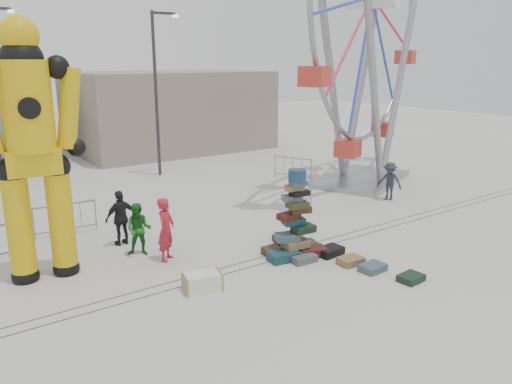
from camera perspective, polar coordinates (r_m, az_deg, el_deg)
ground at (r=13.93m, az=0.60°, el=-9.42°), size 90.00×90.00×0.00m
track_line_near at (r=14.37m, az=-0.82°, el=-8.60°), size 40.00×0.04×0.01m
track_line_far at (r=14.68m, az=-1.72°, el=-8.09°), size 40.00×0.04×0.01m
building_right at (r=33.70m, az=-9.93°, el=9.16°), size 12.00×8.00×5.00m
lamp_post_right at (r=25.58m, az=-11.21°, el=11.80°), size 1.41×0.25×8.00m
suitcase_tower at (r=15.00m, az=4.46°, el=-4.59°), size 2.00×1.67×2.67m
crash_test_dummy at (r=13.96m, az=-24.29°, el=5.13°), size 2.79×1.22×6.99m
ferris_wheel at (r=24.22m, az=12.96°, el=18.39°), size 11.96×5.20×14.96m
steamer_trunk at (r=13.05m, az=-6.15°, el=-10.19°), size 1.05×0.75×0.45m
row_case_0 at (r=16.44m, az=3.33°, el=-5.15°), size 0.80×0.47×0.21m
row_case_1 at (r=15.79m, az=5.48°, el=-6.07°), size 0.67×0.53×0.20m
row_case_2 at (r=15.37m, az=8.42°, el=-6.70°), size 0.86×0.62×0.24m
row_case_3 at (r=14.82m, az=10.78°, el=-7.72°), size 0.75×0.56×0.21m
row_case_4 at (r=14.49m, az=13.19°, el=-8.41°), size 0.75×0.57×0.20m
row_case_5 at (r=14.14m, az=17.29°, el=-9.35°), size 0.71×0.55×0.18m
barricade_dummy_c at (r=17.99m, az=-20.94°, el=-2.88°), size 2.00×0.24×1.10m
barricade_wheel_front at (r=20.13m, az=5.11°, el=-0.10°), size 0.68×1.94×1.10m
barricade_wheel_back at (r=24.78m, az=4.19°, el=2.77°), size 0.91×1.87×1.10m
pedestrian_red at (r=14.80m, az=-10.24°, el=-4.23°), size 0.82×0.80×1.90m
pedestrian_green at (r=15.41m, az=-13.24°, el=-4.18°), size 0.99×0.95×1.61m
pedestrian_black at (r=16.37m, az=-15.15°, el=-2.87°), size 1.07×0.52×1.78m
pedestrian_grey at (r=21.63m, az=15.03°, el=1.20°), size 0.97×1.19×1.61m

